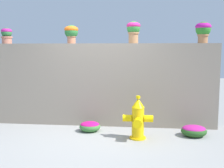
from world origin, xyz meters
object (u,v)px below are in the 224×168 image
(potted_plant_0, at_px, (7,34))
(potted_plant_2, at_px, (133,30))
(fire_hydrant, at_px, (138,120))
(flower_bush_left, at_px, (90,126))
(potted_plant_3, at_px, (203,30))
(potted_plant_1, at_px, (71,32))
(flower_bush_right, at_px, (194,130))

(potted_plant_0, relative_size, potted_plant_2, 0.76)
(potted_plant_0, xyz_separation_m, fire_hydrant, (2.97, -0.94, -1.63))
(fire_hydrant, xyz_separation_m, flower_bush_left, (-0.99, 0.38, -0.26))
(flower_bush_left, bearing_deg, potted_plant_3, 13.31)
(potted_plant_1, height_order, potted_plant_2, potted_plant_2)
(potted_plant_0, relative_size, flower_bush_right, 0.73)
(potted_plant_2, bearing_deg, flower_bush_right, -29.70)
(potted_plant_1, distance_m, fire_hydrant, 2.42)
(potted_plant_3, xyz_separation_m, fire_hydrant, (-1.31, -0.92, -1.70))
(potted_plant_3, bearing_deg, fire_hydrant, -144.80)
(potted_plant_0, relative_size, potted_plant_1, 0.89)
(potted_plant_0, bearing_deg, potted_plant_2, 0.62)
(potted_plant_0, distance_m, fire_hydrant, 3.51)
(potted_plant_0, relative_size, potted_plant_3, 0.81)
(potted_plant_0, height_order, potted_plant_3, potted_plant_3)
(flower_bush_left, bearing_deg, flower_bush_right, -2.76)
(potted_plant_0, height_order, fire_hydrant, potted_plant_0)
(potted_plant_1, bearing_deg, potted_plant_2, 1.82)
(potted_plant_1, height_order, fire_hydrant, potted_plant_1)
(potted_plant_2, distance_m, fire_hydrant, 1.98)
(fire_hydrant, bearing_deg, potted_plant_3, 35.20)
(potted_plant_1, relative_size, flower_bush_right, 0.81)
(potted_plant_1, height_order, flower_bush_left, potted_plant_1)
(potted_plant_0, xyz_separation_m, flower_bush_left, (1.98, -0.56, -1.89))
(potted_plant_3, bearing_deg, flower_bush_left, -166.69)
(potted_plant_0, distance_m, potted_plant_3, 4.27)
(potted_plant_2, xyz_separation_m, potted_plant_3, (1.44, -0.05, -0.02))
(potted_plant_0, distance_m, flower_bush_left, 2.80)
(potted_plant_0, bearing_deg, flower_bush_right, -9.25)
(potted_plant_1, bearing_deg, flower_bush_right, -14.20)
(potted_plant_0, bearing_deg, fire_hydrant, -17.56)
(potted_plant_0, xyz_separation_m, potted_plant_1, (1.49, -0.01, 0.04))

